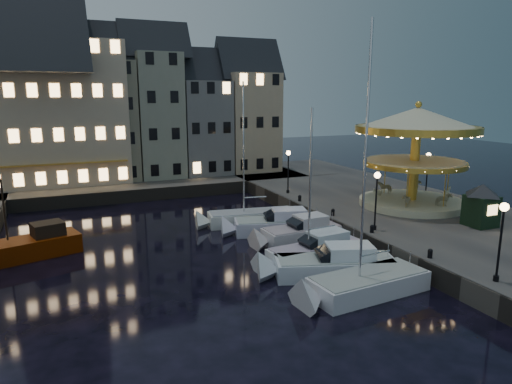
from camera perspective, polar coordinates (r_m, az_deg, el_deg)
name	(u,v)px	position (r m, az deg, el deg)	size (l,w,h in m)	color
ground	(291,266)	(29.62, 4.40, -9.23)	(160.00, 160.00, 0.00)	black
quay_east	(402,213)	(41.84, 17.73, -2.47)	(16.00, 56.00, 1.30)	#474442
quay_north	(112,187)	(53.57, -17.57, 0.65)	(44.00, 12.00, 1.30)	#474442
quaywall_e	(323,223)	(37.19, 8.34, -3.80)	(0.15, 44.00, 1.30)	#47423A
quaywall_n	(139,196)	(47.97, -14.44, -0.46)	(48.00, 0.15, 1.30)	#47423A
streetlamp_a	(502,231)	(26.21, 28.35, -4.28)	(0.44, 0.44, 4.17)	black
streetlamp_b	(376,192)	(33.09, 14.82, -0.06)	(0.44, 0.44, 4.17)	black
streetlamp_c	(288,166)	(44.30, 4.05, 3.31)	(0.44, 0.44, 4.17)	black
streetlamp_d	(428,168)	(45.63, 20.65, 2.82)	(0.44, 0.44, 4.17)	black
bollard_a	(430,253)	(29.00, 20.94, -7.13)	(0.30, 0.30, 0.57)	black
bollard_b	(372,228)	(32.93, 14.30, -4.43)	(0.30, 0.30, 0.57)	black
bollard_c	(333,212)	(36.85, 9.59, -2.46)	(0.30, 0.30, 0.57)	black
bollard_d	(300,198)	(41.44, 5.48, -0.72)	(0.30, 0.30, 0.57)	black
townhouse_nb	(47,118)	(54.45, -24.71, 8.39)	(6.16, 8.00, 13.80)	gray
townhouse_nc	(105,112)	(54.64, -18.34, 9.42)	(6.82, 8.00, 14.80)	gray
townhouse_nd	(156,107)	(55.44, -12.36, 10.29)	(5.50, 8.00, 15.80)	gray
townhouse_ne	(201,119)	(56.80, -6.83, 9.00)	(6.16, 8.00, 12.80)	slate
townhouse_nf	(247,114)	(58.78, -1.10, 9.67)	(6.82, 8.00, 13.80)	tan
hotel_corner	(46,104)	(54.40, -24.80, 9.97)	(17.60, 9.00, 16.80)	#C8B296
motorboat_a	(360,286)	(25.94, 12.91, -11.41)	(7.89, 3.15, 13.13)	silver
motorboat_b	(328,266)	(28.12, 9.04, -9.13)	(8.20, 4.79, 2.15)	silver
motorboat_c	(312,253)	(30.12, 7.00, -7.54)	(7.88, 2.64, 10.42)	silver
motorboat_d	(297,234)	(34.02, 5.19, -5.25)	(6.99, 2.51, 2.15)	silver
motorboat_e	(273,225)	(36.08, 2.18, -4.19)	(7.95, 4.19, 2.15)	silver
motorboat_f	(246,219)	(38.43, -1.30, -3.34)	(8.49, 3.36, 11.21)	silver
red_fishing_boat	(28,248)	(34.40, -26.59, -6.24)	(7.17, 4.14, 5.73)	#641D00
carousel	(416,138)	(40.97, 19.40, 6.40)	(10.19, 10.19, 8.92)	beige
ticket_kiosk	(482,198)	(36.91, 26.42, -0.66)	(3.03, 3.03, 3.55)	black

